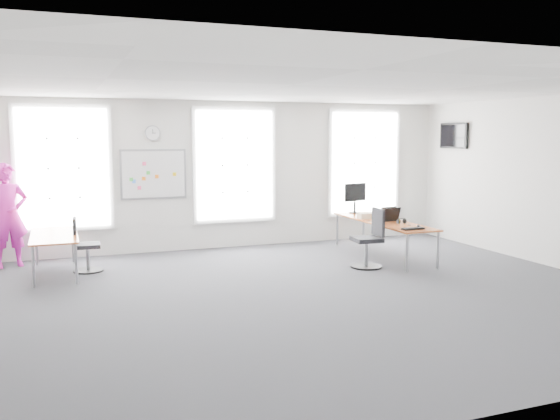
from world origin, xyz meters
name	(u,v)px	position (x,y,z in m)	size (l,w,h in m)	color
floor	(293,296)	(0.00, 0.00, 0.00)	(10.00, 10.00, 0.00)	#28282D
ceiling	(294,85)	(0.00, 0.00, 3.00)	(10.00, 10.00, 0.00)	white
wall_back	(220,175)	(0.00, 4.00, 1.50)	(10.00, 10.00, 0.00)	silver
wall_front	(484,238)	(0.00, -4.00, 1.50)	(10.00, 10.00, 0.00)	silver
window_left	(64,168)	(-3.00, 3.97, 1.70)	(1.60, 0.06, 2.20)	silver
window_mid	(235,165)	(0.30, 3.97, 1.70)	(1.60, 0.06, 2.20)	silver
window_right	(364,163)	(3.30, 3.97, 1.70)	(1.60, 0.06, 2.20)	silver
desk_right	(383,223)	(2.71, 2.10, 0.64)	(0.75, 2.80, 0.68)	#AF512A
desk_left	(54,238)	(-3.21, 2.68, 0.61)	(0.74, 1.84, 0.67)	#AF512A
chair_right	(370,242)	(1.96, 1.27, 0.45)	(0.55, 0.55, 1.04)	black
chair_left	(84,248)	(-2.75, 2.68, 0.41)	(0.50, 0.50, 0.93)	black
person	(8,215)	(-3.95, 3.55, 0.92)	(0.67, 0.44, 1.83)	#D221A7
whiteboard	(154,174)	(-1.35, 3.97, 1.55)	(1.20, 0.03, 0.90)	white
wall_clock	(152,133)	(-1.35, 3.97, 2.35)	(0.30, 0.30, 0.04)	gray
tv	(454,136)	(4.95, 3.00, 2.30)	(0.06, 0.90, 0.55)	black
keyboard	(413,229)	(2.63, 0.96, 0.69)	(0.42, 0.15, 0.02)	black
mouse	(418,226)	(2.88, 1.16, 0.70)	(0.06, 0.10, 0.04)	black
lens_cap	(410,225)	(2.86, 1.41, 0.68)	(0.06, 0.06, 0.01)	black
headphones	(401,221)	(2.81, 1.63, 0.73)	(0.17, 0.09, 0.10)	black
laptop_sleeve	(391,214)	(2.76, 1.92, 0.82)	(0.35, 0.21, 0.28)	black
paper_stack	(366,216)	(2.56, 2.50, 0.73)	(0.30, 0.23, 0.10)	beige
monitor	(355,195)	(2.73, 3.29, 1.06)	(0.56, 0.23, 0.63)	black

